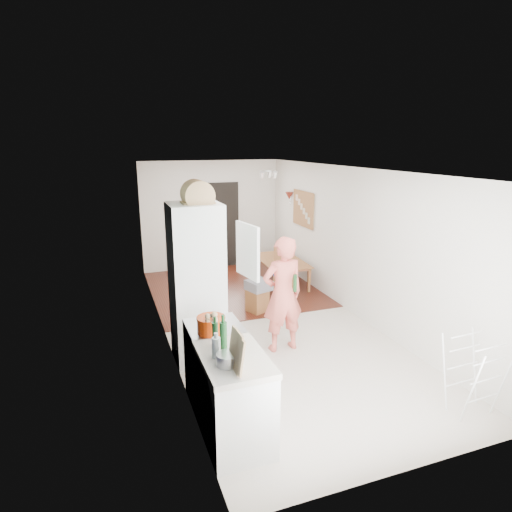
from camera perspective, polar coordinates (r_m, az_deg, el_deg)
room_shell at (r=6.73m, az=1.25°, el=0.82°), size 3.20×7.00×2.50m
floor at (r=7.14m, az=1.19°, el=-8.96°), size 3.20×7.00×0.01m
wood_floor_overlay at (r=8.77m, az=-3.14°, el=-4.30°), size 3.20×3.30×0.01m
sage_wall_panel at (r=4.29m, az=-9.03°, el=0.71°), size 0.02×3.00×1.30m
tile_splashback at (r=4.02m, az=-7.02°, el=-10.85°), size 0.02×1.90×0.50m
doorway_recess at (r=10.08m, az=-4.81°, el=4.07°), size 0.90×0.04×2.00m
base_cabinet at (r=4.44m, az=-2.92°, el=-18.77°), size 0.60×0.90×0.86m
worktop at (r=4.20m, az=-3.01°, el=-13.54°), size 0.62×0.92×0.06m
range_cooker at (r=5.05m, az=-5.48°, el=-14.16°), size 0.60×0.60×0.88m
cooker_top at (r=4.84m, az=-5.62°, el=-9.40°), size 0.60×0.60×0.04m
fridge_housing at (r=5.71m, az=-7.91°, el=-3.74°), size 0.66×0.66×2.15m
fridge_door at (r=5.45m, az=-1.15°, el=0.70°), size 0.14×0.56×0.70m
fridge_interior at (r=5.65m, az=-5.01°, el=1.15°), size 0.02×0.52×0.66m
pinboard at (r=9.00m, az=6.36°, el=6.28°), size 0.03×0.90×0.70m
pinboard_frame at (r=9.00m, az=6.27°, el=6.28°), size 0.00×0.94×0.74m
wall_sconce at (r=9.54m, az=4.45°, el=8.02°), size 0.18×0.18×0.16m
person at (r=5.96m, az=3.61°, el=-3.78°), size 0.74×0.50×1.96m
dining_table at (r=8.99m, az=3.48°, el=-2.35°), size 0.76×1.30×0.45m
dining_chair at (r=8.25m, az=3.71°, el=-2.16°), size 0.52×0.52×0.94m
stool at (r=7.53m, az=0.16°, el=-6.00°), size 0.40×0.40×0.40m
grey_drape at (r=7.45m, az=0.35°, el=-3.91°), size 0.47×0.47×0.17m
drying_rack at (r=5.36m, az=27.00°, el=-14.08°), size 0.47×0.43×0.88m
bread_bin at (r=5.44m, az=-7.83°, el=8.08°), size 0.46×0.45×0.21m
red_casserole at (r=4.63m, az=-6.01°, el=-9.09°), size 0.33×0.33×0.18m
steel_pan at (r=4.02m, az=-3.77°, el=-13.57°), size 0.26×0.26×0.11m
held_bottle at (r=5.80m, az=5.23°, el=-3.60°), size 0.05×0.05×0.24m
bottle_a at (r=4.20m, az=-4.36°, el=-10.74°), size 0.08×0.08×0.31m
bottle_b at (r=4.32m, az=-5.46°, el=-10.40°), size 0.06×0.06×0.26m
bottle_c at (r=4.13m, az=-5.32°, el=-12.07°), size 0.10×0.10×0.20m
pepper_mill_front at (r=4.52m, az=-6.43°, el=-9.54°), size 0.06×0.06×0.21m
pepper_mill_back at (r=4.51m, az=-5.51°, el=-9.50°), size 0.07×0.07×0.22m
chopping_boards at (r=3.87m, az=-2.59°, el=-12.58°), size 0.09×0.27×0.36m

